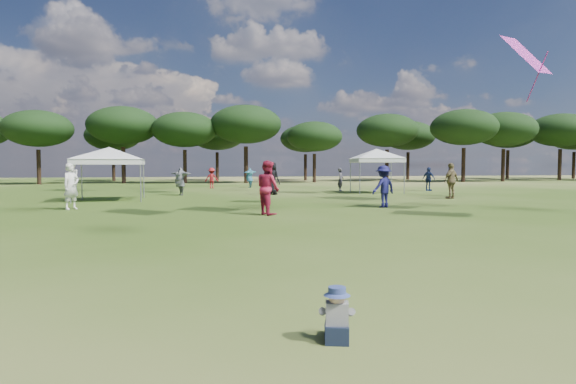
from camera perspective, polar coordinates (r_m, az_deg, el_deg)
name	(u,v)px	position (r m, az deg, el deg)	size (l,w,h in m)	color
tree_line	(234,129)	(50.34, -6.38, 7.38)	(108.78, 17.63, 7.77)	black
tent_left	(109,150)	(25.14, -20.44, 4.72)	(6.53, 6.53, 2.91)	gray
tent_right	(376,151)	(30.47, 10.44, 4.82)	(5.79, 5.79, 3.05)	gray
toddler	(337,317)	(4.88, 5.81, -14.51)	(0.40, 0.44, 0.55)	black
festival_crowd	(188,181)	(26.98, -11.73, 1.27)	(31.30, 22.11, 1.93)	olive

